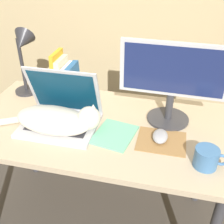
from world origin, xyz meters
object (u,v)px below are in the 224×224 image
Objects in this scene: external_monitor at (173,79)px; computer_mouse at (160,136)px; laptop at (61,115)px; mug at (207,158)px; notepad at (114,135)px; cat at (58,120)px; desk_lamp at (23,52)px; book_row at (65,78)px.

computer_mouse is at bearing -97.63° from external_monitor.
laptop reaches higher than mug.
notepad is (0.27, -0.03, -0.05)m from laptop.
cat is at bearing 171.53° from mug.
external_monitor reaches higher than computer_mouse.
mug reaches higher than notepad.
desk_lamp is at bearing 174.48° from external_monitor.
book_row is 0.26m from desk_lamp.
book_row is at bearing 167.33° from external_monitor.
laptop is at bearing 177.98° from computer_mouse.
laptop is 0.28m from notepad.
external_monitor reaches higher than book_row.
mug reaches higher than computer_mouse.
external_monitor is at bearing 17.24° from laptop.
laptop is 1.41× the size of book_row.
notepad is at bearing -140.70° from external_monitor.
cat is (0.00, -0.05, 0.00)m from laptop.
external_monitor is 1.27× the size of desk_lamp.
cat is at bearing -86.03° from laptop.
desk_lamp is (-0.77, 0.25, 0.24)m from computer_mouse.
external_monitor is 0.62m from book_row.
desk_lamp reaches higher than mug.
laptop is 0.69m from mug.
external_monitor is 0.39m from mug.
desk_lamp is (-0.29, 0.23, 0.20)m from laptop.
desk_lamp is at bearing 154.72° from notepad.
notepad is (0.27, 0.01, -0.05)m from cat.
cat is 1.97× the size of book_row.
laptop is 0.71× the size of cat.
external_monitor is at bearing 82.37° from computer_mouse.
cat is 2.13× the size of notepad.
laptop reaches higher than computer_mouse.
laptop is 3.39× the size of computer_mouse.
book_row reaches higher than notepad.
desk_lamp is 1.66× the size of notepad.
book_row is (-0.57, 0.30, 0.08)m from computer_mouse.
external_monitor is at bearing 39.30° from notepad.
book_row reaches higher than computer_mouse.
notepad is at bearing -41.77° from book_row.
mug is (0.40, -0.11, 0.04)m from notepad.
external_monitor reaches higher than mug.
book_row is 1.08× the size of notepad.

